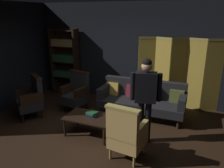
# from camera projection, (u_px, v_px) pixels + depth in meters

# --- Properties ---
(ground_plane) EXTENTS (10.00, 10.00, 0.00)m
(ground_plane) POSITION_uv_depth(u_px,v_px,m) (98.00, 138.00, 4.63)
(ground_plane) COLOR black
(back_wall) EXTENTS (7.20, 0.10, 2.80)m
(back_wall) POSITION_uv_depth(u_px,v_px,m) (133.00, 53.00, 6.38)
(back_wall) COLOR black
(back_wall) RESTS_ON ground_plane
(side_wall_left) EXTENTS (0.10, 3.60, 2.80)m
(side_wall_left) POSITION_uv_depth(u_px,v_px,m) (3.00, 57.00, 5.81)
(side_wall_left) COLOR black
(side_wall_left) RESTS_ON ground_plane
(folding_screen) EXTENTS (2.14, 0.31, 1.90)m
(folding_screen) POSITION_uv_depth(u_px,v_px,m) (178.00, 73.00, 5.89)
(folding_screen) COLOR #B29338
(folding_screen) RESTS_ON ground_plane
(bookshelf) EXTENTS (0.90, 0.32, 2.05)m
(bookshelf) POSITION_uv_depth(u_px,v_px,m) (65.00, 60.00, 7.01)
(bookshelf) COLOR black
(bookshelf) RESTS_ON ground_plane
(velvet_couch) EXTENTS (2.12, 0.78, 0.88)m
(velvet_couch) POSITION_uv_depth(u_px,v_px,m) (142.00, 98.00, 5.58)
(velvet_couch) COLOR black
(velvet_couch) RESTS_ON ground_plane
(coffee_table) EXTENTS (1.00, 0.64, 0.42)m
(coffee_table) POSITION_uv_depth(u_px,v_px,m) (89.00, 118.00, 4.68)
(coffee_table) COLOR black
(coffee_table) RESTS_ON ground_plane
(armchair_gilt_accent) EXTENTS (0.65, 0.64, 1.04)m
(armchair_gilt_accent) POSITION_uv_depth(u_px,v_px,m) (126.00, 133.00, 3.86)
(armchair_gilt_accent) COLOR tan
(armchair_gilt_accent) RESTS_ON ground_plane
(armchair_wing_left) EXTENTS (0.66, 0.66, 1.04)m
(armchair_wing_left) POSITION_uv_depth(u_px,v_px,m) (76.00, 93.00, 5.86)
(armchair_wing_left) COLOR black
(armchair_wing_left) RESTS_ON ground_plane
(armchair_wing_right) EXTENTS (0.80, 0.80, 1.04)m
(armchair_wing_right) POSITION_uv_depth(u_px,v_px,m) (31.00, 98.00, 5.48)
(armchair_wing_right) COLOR black
(armchair_wing_right) RESTS_ON ground_plane
(standing_figure) EXTENTS (0.58, 0.30, 1.70)m
(standing_figure) POSITION_uv_depth(u_px,v_px,m) (146.00, 94.00, 4.22)
(standing_figure) COLOR black
(standing_figure) RESTS_ON ground_plane
(book_navy_cloth) EXTENTS (0.22, 0.19, 0.04)m
(book_navy_cloth) POSITION_uv_depth(u_px,v_px,m) (92.00, 115.00, 4.69)
(book_navy_cloth) COLOR navy
(book_navy_cloth) RESTS_ON coffee_table
(book_green_cloth) EXTENTS (0.24, 0.23, 0.04)m
(book_green_cloth) POSITION_uv_depth(u_px,v_px,m) (92.00, 113.00, 4.67)
(book_green_cloth) COLOR #1E4C28
(book_green_cloth) RESTS_ON book_navy_cloth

